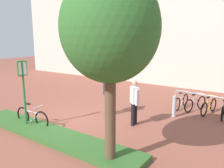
{
  "coord_description": "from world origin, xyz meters",
  "views": [
    {
      "loc": [
        5.98,
        -6.34,
        3.21
      ],
      "look_at": [
        0.03,
        2.19,
        1.12
      ],
      "focal_mm": 36.3,
      "sensor_mm": 36.0,
      "label": 1
    }
  ],
  "objects_px": {
    "tree_sidewalk": "(110,29)",
    "person_casual_tan": "(134,100)",
    "person_suited_navy": "(108,92)",
    "bollard_steel": "(174,106)",
    "bike_rack_cluster": "(216,108)",
    "bike_at_sign": "(32,117)",
    "parking_sign_post": "(23,85)"
  },
  "relations": [
    {
      "from": "bike_at_sign",
      "to": "person_casual_tan",
      "type": "height_order",
      "value": "person_casual_tan"
    },
    {
      "from": "person_casual_tan",
      "to": "person_suited_navy",
      "type": "bearing_deg",
      "value": 166.09
    },
    {
      "from": "bike_at_sign",
      "to": "parking_sign_post",
      "type": "bearing_deg",
      "value": -98.2
    },
    {
      "from": "bike_at_sign",
      "to": "bollard_steel",
      "type": "xyz_separation_m",
      "value": [
        3.96,
        4.02,
        0.1
      ]
    },
    {
      "from": "bike_at_sign",
      "to": "bollard_steel",
      "type": "height_order",
      "value": "bollard_steel"
    },
    {
      "from": "person_casual_tan",
      "to": "person_suited_navy",
      "type": "distance_m",
      "value": 1.52
    },
    {
      "from": "tree_sidewalk",
      "to": "person_suited_navy",
      "type": "xyz_separation_m",
      "value": [
        -2.31,
        3.08,
        -2.44
      ]
    },
    {
      "from": "parking_sign_post",
      "to": "bollard_steel",
      "type": "bearing_deg",
      "value": 46.76
    },
    {
      "from": "person_suited_navy",
      "to": "bollard_steel",
      "type": "bearing_deg",
      "value": 29.41
    },
    {
      "from": "tree_sidewalk",
      "to": "person_casual_tan",
      "type": "relative_size",
      "value": 2.76
    },
    {
      "from": "tree_sidewalk",
      "to": "bike_rack_cluster",
      "type": "relative_size",
      "value": 1.28
    },
    {
      "from": "tree_sidewalk",
      "to": "parking_sign_post",
      "type": "height_order",
      "value": "tree_sidewalk"
    },
    {
      "from": "bike_rack_cluster",
      "to": "parking_sign_post",
      "type": "bearing_deg",
      "value": -134.82
    },
    {
      "from": "bike_rack_cluster",
      "to": "person_suited_navy",
      "type": "bearing_deg",
      "value": -146.31
    },
    {
      "from": "tree_sidewalk",
      "to": "bike_at_sign",
      "type": "height_order",
      "value": "tree_sidewalk"
    },
    {
      "from": "bike_rack_cluster",
      "to": "person_casual_tan",
      "type": "height_order",
      "value": "person_casual_tan"
    },
    {
      "from": "parking_sign_post",
      "to": "person_suited_navy",
      "type": "distance_m",
      "value": 3.36
    },
    {
      "from": "bike_rack_cluster",
      "to": "person_suited_navy",
      "type": "relative_size",
      "value": 2.16
    },
    {
      "from": "tree_sidewalk",
      "to": "person_casual_tan",
      "type": "xyz_separation_m",
      "value": [
        -0.83,
        2.72,
        -2.44
      ]
    },
    {
      "from": "tree_sidewalk",
      "to": "person_suited_navy",
      "type": "bearing_deg",
      "value": 126.8
    },
    {
      "from": "bike_rack_cluster",
      "to": "person_casual_tan",
      "type": "xyz_separation_m",
      "value": [
        -2.33,
        -2.91,
        0.64
      ]
    },
    {
      "from": "bike_at_sign",
      "to": "person_suited_navy",
      "type": "height_order",
      "value": "person_suited_navy"
    },
    {
      "from": "parking_sign_post",
      "to": "person_suited_navy",
      "type": "xyz_separation_m",
      "value": [
        1.59,
        2.89,
        -0.63
      ]
    },
    {
      "from": "bollard_steel",
      "to": "bike_at_sign",
      "type": "bearing_deg",
      "value": -134.61
    },
    {
      "from": "tree_sidewalk",
      "to": "bollard_steel",
      "type": "height_order",
      "value": "tree_sidewalk"
    },
    {
      "from": "person_casual_tan",
      "to": "bike_at_sign",
      "type": "bearing_deg",
      "value": -142.9
    },
    {
      "from": "person_suited_navy",
      "to": "person_casual_tan",
      "type": "bearing_deg",
      "value": -13.91
    },
    {
      "from": "tree_sidewalk",
      "to": "bollard_steel",
      "type": "relative_size",
      "value": 5.28
    },
    {
      "from": "bike_rack_cluster",
      "to": "tree_sidewalk",
      "type": "bearing_deg",
      "value": -105.0
    },
    {
      "from": "bike_rack_cluster",
      "to": "person_suited_navy",
      "type": "height_order",
      "value": "person_suited_navy"
    },
    {
      "from": "tree_sidewalk",
      "to": "bike_at_sign",
      "type": "bearing_deg",
      "value": 173.74
    },
    {
      "from": "parking_sign_post",
      "to": "person_casual_tan",
      "type": "relative_size",
      "value": 1.44
    }
  ]
}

